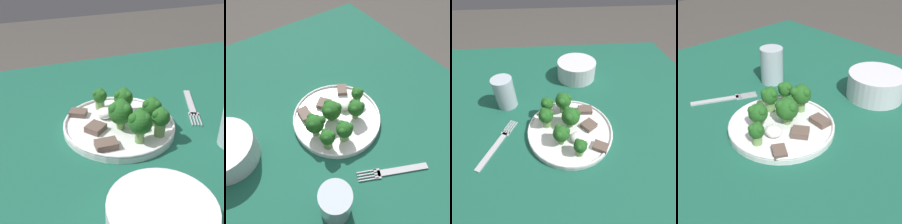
{
  "view_description": "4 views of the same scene",
  "coord_description": "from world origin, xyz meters",
  "views": [
    {
      "loc": [
        0.26,
        0.45,
        1.07
      ],
      "look_at": [
        0.05,
        -0.09,
        0.74
      ],
      "focal_mm": 50.0,
      "sensor_mm": 36.0,
      "label": 1
    },
    {
      "loc": [
        -0.25,
        0.12,
        1.2
      ],
      "look_at": [
        0.04,
        -0.07,
        0.74
      ],
      "focal_mm": 35.0,
      "sensor_mm": 36.0,
      "label": 2
    },
    {
      "loc": [
        0.0,
        -0.39,
        1.1
      ],
      "look_at": [
        0.03,
        -0.05,
        0.76
      ],
      "focal_mm": 28.0,
      "sensor_mm": 36.0,
      "label": 3
    },
    {
      "loc": [
        0.48,
        -0.45,
        1.12
      ],
      "look_at": [
        0.07,
        -0.07,
        0.76
      ],
      "focal_mm": 50.0,
      "sensor_mm": 36.0,
      "label": 4
    }
  ],
  "objects": [
    {
      "name": "broccoli_floret_mid_cluster",
      "position": [
        0.05,
        -0.06,
        0.75
      ],
      "size": [
        0.05,
        0.05,
        0.06
      ],
      "color": "#709E56",
      "rests_on": "dinner_plate"
    },
    {
      "name": "drinking_glass",
      "position": [
        -0.15,
        0.06,
        0.75
      ],
      "size": [
        0.06,
        0.06,
        0.1
      ],
      "color": "#B2C1CC",
      "rests_on": "table"
    },
    {
      "name": "meat_slice_rear_slice",
      "position": [
        0.1,
        -0.01,
        0.72
      ],
      "size": [
        0.05,
        0.03,
        0.01
      ],
      "color": "brown",
      "rests_on": "dinner_plate"
    },
    {
      "name": "meat_slice_middle_slice",
      "position": [
        0.1,
        -0.07,
        0.72
      ],
      "size": [
        0.05,
        0.05,
        0.01
      ],
      "color": "brown",
      "rests_on": "dinner_plate"
    },
    {
      "name": "broccoli_floret_near_rim_left",
      "position": [
        -0.02,
        -0.05,
        0.75
      ],
      "size": [
        0.04,
        0.04,
        0.06
      ],
      "color": "#709E56",
      "rests_on": "dinner_plate"
    },
    {
      "name": "meat_slice_front_slice",
      "position": [
        0.12,
        -0.14,
        0.72
      ],
      "size": [
        0.05,
        0.04,
        0.01
      ],
      "color": "brown",
      "rests_on": "dinner_plate"
    },
    {
      "name": "table",
      "position": [
        0.0,
        0.0,
        0.61
      ],
      "size": [
        1.12,
        1.0,
        0.7
      ],
      "color": "#195642",
      "rests_on": "ground_plane"
    },
    {
      "name": "ground_plane",
      "position": [
        0.0,
        0.0,
        0.0
      ],
      "size": [
        8.0,
        8.0,
        0.0
      ],
      "primitive_type": "plane",
      "color": "#4C4742"
    },
    {
      "name": "broccoli_floret_front_left",
      "position": [
        0.06,
        -0.15,
        0.74
      ],
      "size": [
        0.03,
        0.03,
        0.05
      ],
      "color": "#709E56",
      "rests_on": "dinner_plate"
    },
    {
      "name": "fork",
      "position": [
        -0.16,
        -0.1,
        0.7
      ],
      "size": [
        0.09,
        0.16,
        0.0
      ],
      "color": "#B2B2B7",
      "rests_on": "table"
    },
    {
      "name": "broccoli_floret_center_back",
      "position": [
        -0.02,
        -0.01,
        0.75
      ],
      "size": [
        0.04,
        0.04,
        0.06
      ],
      "color": "#709E56",
      "rests_on": "dinner_plate"
    },
    {
      "name": "sauce_dollop",
      "position": [
        0.06,
        -0.11,
        0.72
      ],
      "size": [
        0.04,
        0.04,
        0.02
      ],
      "color": "white",
      "rests_on": "dinner_plate"
    },
    {
      "name": "broccoli_floret_back_left",
      "position": [
        0.02,
        -0.12,
        0.75
      ],
      "size": [
        0.04,
        0.04,
        0.06
      ],
      "color": "#709E56",
      "rests_on": "dinner_plate"
    },
    {
      "name": "dinner_plate",
      "position": [
        0.04,
        -0.07,
        0.71
      ],
      "size": [
        0.24,
        0.24,
        0.02
      ],
      "color": "white",
      "rests_on": "table"
    },
    {
      "name": "broccoli_floret_center_left",
      "position": [
        0.03,
        -0.0,
        0.76
      ],
      "size": [
        0.05,
        0.05,
        0.07
      ],
      "color": "#709E56",
      "rests_on": "dinner_plate"
    },
    {
      "name": "cream_bowl",
      "position": [
        0.1,
        0.21,
        0.73
      ],
      "size": [
        0.15,
        0.15,
        0.07
      ],
      "color": "silver",
      "rests_on": "table"
    }
  ]
}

